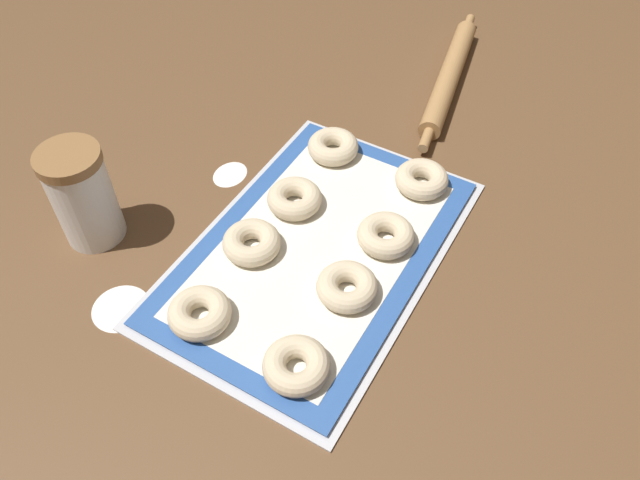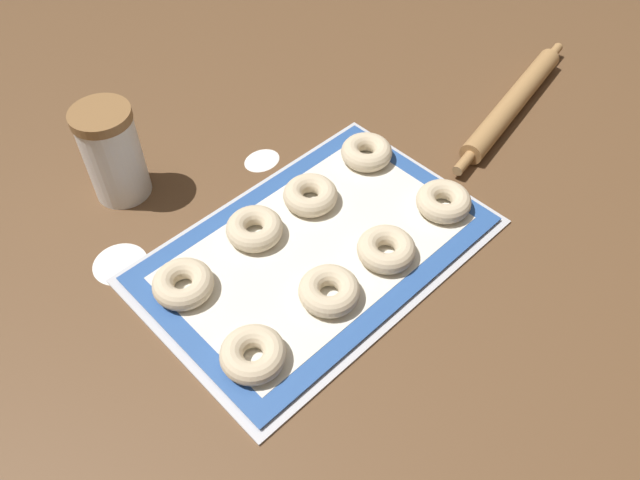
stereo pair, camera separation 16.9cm
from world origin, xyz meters
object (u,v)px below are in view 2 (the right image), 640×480
Objects in this scene: bagel_back_mid_left at (255,229)px; flour_canister at (113,153)px; bagel_front_mid_left at (329,291)px; bagel_back_mid_right at (310,195)px; bagel_back_far_right at (367,152)px; bagel_front_mid_right at (386,249)px; bagel_back_far_left at (183,284)px; bagel_front_far_right at (444,201)px; baking_tray at (320,250)px; bagel_front_far_left at (253,354)px; rolling_pin at (513,103)px.

bagel_back_mid_left is 0.26m from flour_canister.
bagel_front_mid_left and bagel_back_mid_left have the same top height.
bagel_back_far_right is at bearing 3.34° from bagel_back_mid_right.
bagel_back_far_right is at bearing -34.90° from flour_canister.
bagel_front_mid_right is at bearing -2.34° from bagel_front_mid_left.
bagel_back_far_left is at bearing -178.38° from bagel_back_far_right.
bagel_front_mid_right is 1.00× the size of bagel_back_mid_left.
baking_tray is at bearing 158.37° from bagel_front_far_right.
baking_tray is 5.99× the size of bagel_front_mid_left.
bagel_back_mid_left is 0.54× the size of flour_canister.
bagel_front_mid_right is 0.54× the size of flour_canister.
flour_canister reaches higher than bagel_front_far_right.
bagel_front_far_left is at bearing -130.71° from bagel_back_mid_left.
bagel_front_mid_right is 0.20m from bagel_back_mid_left.
rolling_pin is at bearing -9.17° from bagel_back_mid_left.
rolling_pin is (0.45, 0.08, -0.01)m from bagel_front_mid_right.
baking_tray is at bearing -155.97° from bagel_back_far_right.
bagel_front_far_left and bagel_back_mid_left have the same top height.
rolling_pin is (0.56, -0.09, -0.01)m from bagel_back_mid_left.
bagel_front_mid_right is (0.12, -0.00, 0.00)m from bagel_front_mid_left.
bagel_back_far_left is at bearing 148.25° from bagel_front_mid_right.
bagel_back_far_left and bagel_back_far_right have the same top height.
bagel_back_far_right is (0.25, 0.17, 0.00)m from bagel_front_mid_left.
bagel_front_far_left and bagel_back_far_left have the same top height.
bagel_back_mid_left reaches higher than baking_tray.
bagel_back_mid_right is at bearing -51.03° from flour_canister.
bagel_front_far_right is at bearing 0.25° from bagel_front_far_left.
bagel_front_far_left is (-0.20, -0.08, 0.02)m from baking_tray.
bagel_back_mid_left is at bearing -179.75° from bagel_back_far_right.
flour_canister is (0.05, 0.25, 0.06)m from bagel_back_far_left.
flour_canister reaches higher than bagel_front_mid_right.
bagel_back_far_left reaches higher than rolling_pin.
bagel_front_mid_right is at bearing -170.03° from rolling_pin.
bagel_front_far_left is at bearing -173.76° from rolling_pin.
bagel_front_mid_left is 0.30m from bagel_back_far_right.
bagel_front_far_right is (0.26, -0.00, 0.00)m from bagel_front_mid_left.
bagel_front_mid_right and bagel_back_far_left have the same top height.
bagel_back_far_left is (-0.40, 0.16, 0.00)m from bagel_front_far_right.
flour_canister is (-0.09, 0.24, 0.06)m from bagel_back_mid_left.
rolling_pin is at bearing 7.48° from bagel_front_mid_left.
bagel_back_mid_right is at bearing 0.66° from bagel_back_far_left.
bagel_back_mid_right is 0.32m from flour_canister.
bagel_back_mid_right is (0.06, 0.08, 0.02)m from baking_tray.
bagel_back_mid_left and bagel_back_far_right have the same top height.
bagel_back_far_left is 0.71m from rolling_pin.
bagel_back_far_right is 0.32m from rolling_pin.
rolling_pin is (0.50, -0.00, 0.02)m from baking_tray.
bagel_back_mid_left is at bearing 170.83° from rolling_pin.
baking_tray is 5.99× the size of bagel_back_mid_left.
bagel_back_far_right is at bearing 163.39° from rolling_pin.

